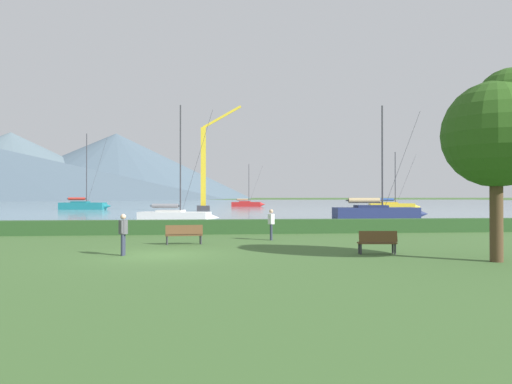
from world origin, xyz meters
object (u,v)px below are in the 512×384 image
sailboat_slip_2 (392,206)px  dock_crane (205,174)px  sailboat_slip_0 (247,204)px  person_seated_viewer (271,222)px  sailboat_slip_3 (84,205)px  park_tree (499,128)px  sailboat_slip_6 (377,213)px  person_standing_walker (123,231)px  sailboat_slip_1 (176,216)px  park_bench_near_path (184,233)px  park_bench_under_tree (377,241)px

sailboat_slip_2 → dock_crane: 30.68m
sailboat_slip_0 → sailboat_slip_2: 36.08m
person_seated_viewer → sailboat_slip_3: bearing=119.5°
park_tree → dock_crane: size_ratio=0.42×
sailboat_slip_6 → person_seated_viewer: size_ratio=6.66×
sailboat_slip_0 → park_tree: 90.23m
sailboat_slip_2 → person_standing_walker: sailboat_slip_2 is taller
sailboat_slip_2 → person_seated_viewer: sailboat_slip_2 is taller
sailboat_slip_1 → park_bench_near_path: 19.19m
park_bench_near_path → park_tree: 14.43m
sailboat_slip_2 → park_tree: sailboat_slip_2 is taller
park_bench_under_tree → sailboat_slip_6: bearing=75.9°
dock_crane → sailboat_slip_2: bearing=-1.8°
sailboat_slip_6 → person_standing_walker: (-19.66, -25.79, 0.22)m
dock_crane → sailboat_slip_3: bearing=156.7°
park_tree → dock_crane: (-10.34, 61.76, 0.98)m
sailboat_slip_2 → park_bench_under_tree: size_ratio=5.98×
dock_crane → sailboat_slip_6: bearing=-63.5°
sailboat_slip_0 → dock_crane: (-9.18, -28.36, 5.18)m
sailboat_slip_2 → sailboat_slip_3: sailboat_slip_3 is taller
park_bench_near_path → person_seated_viewer: 4.94m
sailboat_slip_3 → park_bench_near_path: (19.38, -63.06, -0.21)m
sailboat_slip_2 → sailboat_slip_1: bearing=-123.0°
person_standing_walker → sailboat_slip_1: bearing=92.7°
sailboat_slip_0 → sailboat_slip_1: sailboat_slip_1 is taller
person_seated_viewer → dock_crane: (-3.36, 52.30, 4.81)m
sailboat_slip_1 → park_bench_near_path: bearing=-71.2°
sailboat_slip_2 → park_tree: size_ratio=1.35×
sailboat_slip_0 → sailboat_slip_3: (-29.75, -19.49, 0.14)m
park_bench_near_path → dock_crane: (1.18, 54.19, 5.25)m
sailboat_slip_3 → person_seated_viewer: bearing=-60.8°
person_seated_viewer → dock_crane: size_ratio=0.10×
person_standing_walker → park_tree: 14.66m
sailboat_slip_3 → park_bench_under_tree: bearing=-60.2°
sailboat_slip_6 → person_standing_walker: sailboat_slip_6 is taller
sailboat_slip_0 → person_standing_walker: size_ratio=5.57×
sailboat_slip_6 → park_tree: 29.98m
sailboat_slip_2 → dock_crane: bearing=-170.8°
sailboat_slip_0 → sailboat_slip_6: size_ratio=0.84×
sailboat_slip_2 → sailboat_slip_6: sailboat_slip_6 is taller
sailboat_slip_0 → person_seated_viewer: (-5.82, -80.66, 0.37)m
sailboat_slip_1 → sailboat_slip_0: bearing=94.0°
sailboat_slip_3 → person_standing_walker: size_ratio=7.87×
sailboat_slip_0 → person_seated_viewer: 80.87m
sailboat_slip_3 → park_bench_near_path: bearing=-65.1°
person_seated_viewer → dock_crane: dock_crane is taller
sailboat_slip_1 → person_seated_viewer: sailboat_slip_1 is taller
dock_crane → park_bench_near_path: bearing=-91.2°
sailboat_slip_1 → sailboat_slip_3: size_ratio=0.79×
sailboat_slip_0 → sailboat_slip_2: bearing=-42.4°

